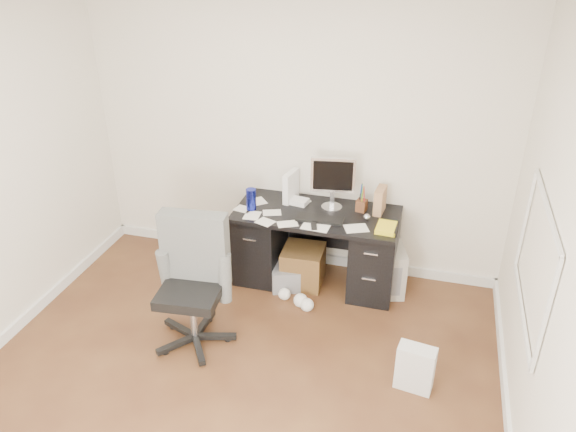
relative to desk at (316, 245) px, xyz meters
name	(u,v)px	position (x,y,z in m)	size (l,w,h in m)	color
ground	(225,397)	(-0.30, -1.65, -0.40)	(4.00, 4.00, 0.00)	#432415
room_shell	(217,194)	(-0.27, -1.62, 1.26)	(4.02, 4.02, 2.71)	white
desk	(316,245)	(0.00, 0.00, 0.00)	(1.50, 0.70, 0.75)	black
loose_papers	(294,212)	(-0.20, -0.05, 0.35)	(1.10, 0.60, 0.00)	white
lcd_monitor	(333,183)	(0.11, 0.12, 0.61)	(0.40, 0.23, 0.51)	silver
keyboard	(320,219)	(0.06, -0.14, 0.36)	(0.42, 0.14, 0.02)	black
computer_mouse	(367,217)	(0.46, -0.03, 0.38)	(0.06, 0.06, 0.06)	silver
travel_mug	(251,199)	(-0.60, -0.10, 0.45)	(0.09, 0.09, 0.20)	navy
white_binder	(291,186)	(-0.30, 0.18, 0.50)	(0.12, 0.25, 0.29)	white
magazine_file	(380,200)	(0.55, 0.16, 0.47)	(0.10, 0.21, 0.24)	#956D48
pen_cup	(362,198)	(0.39, 0.14, 0.48)	(0.11, 0.11, 0.26)	#552918
yellow_book	(387,228)	(0.65, -0.16, 0.37)	(0.18, 0.23, 0.04)	yellow
paper_remote	(316,225)	(0.05, -0.26, 0.36)	(0.24, 0.19, 0.02)	white
office_chair	(190,286)	(-0.77, -1.13, 0.15)	(0.63, 0.63, 1.11)	#4F514F
pc_tower	(391,268)	(0.71, 0.07, -0.17)	(0.20, 0.45, 0.45)	#AAA69A
shopping_bag	(415,368)	(1.03, -1.18, -0.21)	(0.28, 0.20, 0.37)	silver
wicker_basket	(303,266)	(-0.11, -0.07, -0.21)	(0.38, 0.38, 0.38)	#4C2D16
desk_printer	(291,275)	(-0.21, -0.14, -0.29)	(0.37, 0.31, 0.22)	slate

